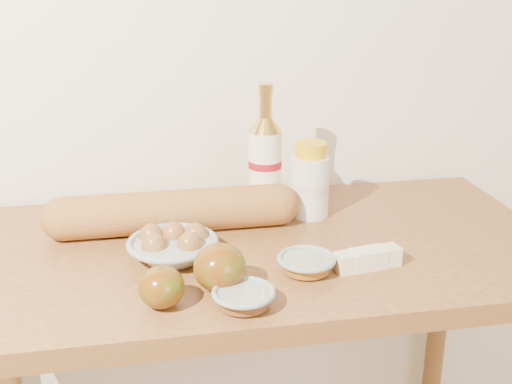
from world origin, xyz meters
TOP-DOWN VIEW (x-y plane):
  - back_wall at (0.00, 1.51)m, footprint 3.50×0.02m
  - table at (0.00, 1.18)m, footprint 1.20×0.60m
  - bourbon_bottle at (0.05, 1.32)m, footprint 0.09×0.09m
  - cream_bottle at (0.15, 1.31)m, footprint 0.09×0.09m
  - egg_bowl at (-0.16, 1.15)m, footprint 0.19×0.19m
  - baguette at (-0.15, 1.27)m, footprint 0.52×0.09m
  - apple_redgreen_front at (-0.19, 0.97)m, footprint 0.10×0.10m
  - apple_redgreen_right at (-0.09, 1.01)m, footprint 0.10×0.10m
  - sugar_bowl at (-0.06, 0.95)m, footprint 0.12×0.12m
  - syrup_bowl at (0.07, 1.05)m, footprint 0.12×0.12m
  - butter_stick at (0.19, 1.04)m, footprint 0.13×0.05m

SIDE VIEW (x-z plane):
  - table at x=0.00m, z-range 0.33..1.23m
  - sugar_bowl at x=-0.06m, z-range 0.90..0.93m
  - syrup_bowl at x=0.07m, z-range 0.90..0.93m
  - butter_stick at x=0.19m, z-range 0.90..0.94m
  - egg_bowl at x=-0.16m, z-range 0.89..0.95m
  - apple_redgreen_front at x=-0.19m, z-range 0.90..0.97m
  - apple_redgreen_right at x=-0.09m, z-range 0.90..0.98m
  - baguette at x=-0.15m, z-range 0.90..0.99m
  - cream_bottle at x=0.15m, z-range 0.89..1.06m
  - bourbon_bottle at x=0.05m, z-range 0.87..1.16m
  - back_wall at x=0.00m, z-range 0.00..2.60m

